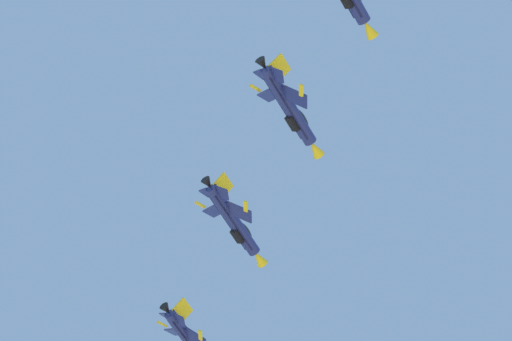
% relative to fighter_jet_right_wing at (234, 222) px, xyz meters
% --- Properties ---
extents(fighter_jet_right_wing, '(9.28, 15.22, 6.51)m').
position_rel_fighter_jet_right_wing_xyz_m(fighter_jet_right_wing, '(0.00, 0.00, 0.00)').
color(fighter_jet_right_wing, navy).
extents(fighter_jet_left_outer, '(8.92, 15.22, 7.38)m').
position_rel_fighter_jet_right_wing_xyz_m(fighter_jet_left_outer, '(9.33, -17.90, -2.12)').
color(fighter_jet_left_outer, navy).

